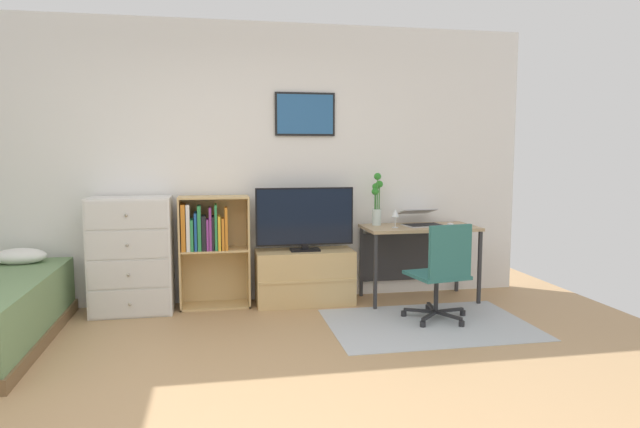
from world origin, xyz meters
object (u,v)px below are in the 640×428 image
at_px(television, 305,219).
at_px(laptop, 420,219).
at_px(dresser, 132,255).
at_px(computer_mouse, 450,224).
at_px(desk, 416,239).
at_px(tv_stand, 305,277).
at_px(office_chair, 442,270).
at_px(wine_glass, 395,214).
at_px(bookshelf, 209,241).
at_px(bamboo_vase, 377,201).

distance_m(television, laptop, 1.16).
distance_m(dresser, computer_mouse, 3.04).
bearing_deg(desk, laptop, -6.46).
distance_m(dresser, tv_stand, 1.62).
bearing_deg(television, tv_stand, 90.00).
relative_size(television, desk, 0.85).
height_order(office_chair, wine_glass, wine_glass).
distance_m(bookshelf, bamboo_vase, 1.67).
distance_m(computer_mouse, bamboo_vase, 0.76).
bearing_deg(dresser, wine_glass, -3.28).
bearing_deg(bookshelf, wine_glass, -6.53).
height_order(bookshelf, computer_mouse, bookshelf).
bearing_deg(computer_mouse, bamboo_vase, 163.84).
bearing_deg(tv_stand, television, -90.00).
distance_m(office_chair, wine_glass, 0.81).
relative_size(tv_stand, bamboo_vase, 1.80).
height_order(office_chair, computer_mouse, office_chair).
bearing_deg(wine_glass, television, 171.18).
height_order(office_chair, laptop, laptop).
bearing_deg(television, laptop, 0.67).
xyz_separation_m(office_chair, bamboo_vase, (-0.33, 0.89, 0.53)).
bearing_deg(office_chair, bookshelf, 146.73).
bearing_deg(wine_glass, tv_stand, 169.73).
relative_size(office_chair, computer_mouse, 8.27).
distance_m(bookshelf, television, 0.92).
xyz_separation_m(tv_stand, laptop, (1.16, -0.01, 0.54)).
height_order(dresser, bamboo_vase, bamboo_vase).
bearing_deg(bookshelf, office_chair, -23.77).
distance_m(dresser, television, 1.62).
height_order(tv_stand, office_chair, office_chair).
bearing_deg(bookshelf, bamboo_vase, 0.77).
relative_size(office_chair, bamboo_vase, 1.65).
bearing_deg(desk, dresser, -179.79).
bearing_deg(bamboo_vase, computer_mouse, -16.16).
xyz_separation_m(television, bamboo_vase, (0.74, 0.09, 0.16)).
bearing_deg(laptop, computer_mouse, -31.29).
distance_m(dresser, bookshelf, 0.70).
relative_size(television, bamboo_vase, 1.81).
bearing_deg(television, desk, 0.87).
bearing_deg(computer_mouse, tv_stand, 174.66).
height_order(television, desk, television).
relative_size(television, office_chair, 1.09).
xyz_separation_m(dresser, wine_glass, (2.45, -0.14, 0.34)).
height_order(computer_mouse, bamboo_vase, bamboo_vase).
bearing_deg(laptop, bamboo_vase, 163.55).
distance_m(television, wine_glass, 0.87).
height_order(dresser, wine_glass, dresser).
relative_size(bookshelf, computer_mouse, 10.12).
bearing_deg(dresser, computer_mouse, -2.25).
distance_m(tv_stand, computer_mouse, 1.52).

